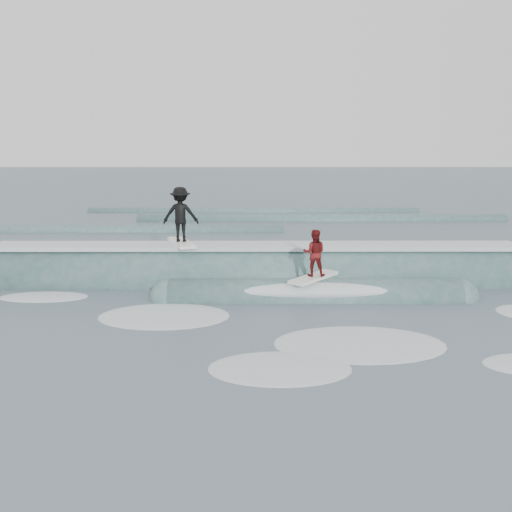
{
  "coord_description": "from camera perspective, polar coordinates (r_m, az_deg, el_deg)",
  "views": [
    {
      "loc": [
        -0.06,
        -15.76,
        4.93
      ],
      "look_at": [
        0.0,
        2.5,
        1.1
      ],
      "focal_mm": 40.0,
      "sensor_mm": 36.0,
      "label": 1
    }
  ],
  "objects": [
    {
      "name": "breaking_wave",
      "position": [
        19.56,
        0.76,
        -2.64
      ],
      "size": [
        22.94,
        4.02,
        2.48
      ],
      "color": "#365C5A",
      "rests_on": "ground"
    },
    {
      "name": "surfer_red",
      "position": [
        17.53,
        5.84,
        -0.09
      ],
      "size": [
        1.69,
        1.89,
        1.55
      ],
      "color": "white",
      "rests_on": "ground"
    },
    {
      "name": "ground",
      "position": [
        16.51,
        0.03,
        -5.52
      ],
      "size": [
        160.0,
        160.0,
        0.0
      ],
      "primitive_type": "plane",
      "color": "#3A4A55",
      "rests_on": "ground"
    },
    {
      "name": "far_swells",
      "position": [
        33.8,
        -2.53,
        3.44
      ],
      "size": [
        35.49,
        8.65,
        0.8
      ],
      "color": "#365C5A",
      "rests_on": "ground"
    },
    {
      "name": "surfer_black",
      "position": [
        19.6,
        -7.54,
        3.96
      ],
      "size": [
        1.21,
        2.07,
        1.96
      ],
      "color": "white",
      "rests_on": "ground"
    },
    {
      "name": "whitewater",
      "position": [
        14.69,
        3.57,
        -7.77
      ],
      "size": [
        16.42,
        7.32,
        0.1
      ],
      "color": "silver",
      "rests_on": "ground"
    }
  ]
}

